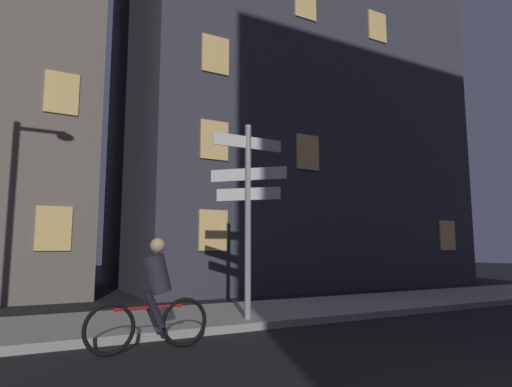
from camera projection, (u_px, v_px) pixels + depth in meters
The scene contains 4 objects.
sidewalk_kerb at pixel (242, 314), 9.17m from camera, with size 40.00×2.92×0.14m, color #9E9991.
signpost at pixel (248, 201), 8.41m from camera, with size 1.51×1.12×3.76m.
cyclist at pixel (153, 298), 6.26m from camera, with size 1.82×0.35×1.61m.
building_right_block at pixel (282, 70), 19.91m from camera, with size 13.80×8.63×19.35m.
Camera 1 is at (-4.24, -1.21, 1.45)m, focal length 30.30 mm.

